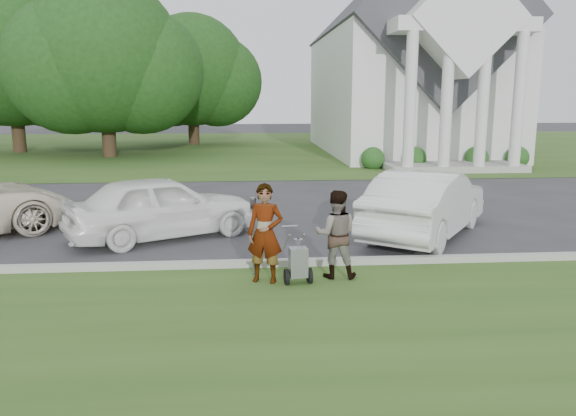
{
  "coord_description": "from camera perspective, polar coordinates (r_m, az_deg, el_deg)",
  "views": [
    {
      "loc": [
        -0.53,
        -10.08,
        3.3
      ],
      "look_at": [
        0.27,
        0.0,
        1.29
      ],
      "focal_mm": 35.0,
      "sensor_mm": 36.0,
      "label": 1
    }
  ],
  "objects": [
    {
      "name": "grass_strip",
      "position": [
        7.83,
        -0.26,
        -13.68
      ],
      "size": [
        80.0,
        7.0,
        0.01
      ],
      "primitive_type": "cube",
      "color": "#2D511B",
      "rests_on": "ground"
    },
    {
      "name": "striping_cart",
      "position": [
        10.05,
        1.03,
        -5.62
      ],
      "size": [
        0.52,
        1.0,
        0.9
      ],
      "rotation": [
        0.0,
        0.0,
        0.11
      ],
      "color": "black",
      "rests_on": "ground"
    },
    {
      "name": "church",
      "position": [
        34.63,
        11.89,
        15.38
      ],
      "size": [
        9.19,
        19.0,
        24.1
      ],
      "color": "white",
      "rests_on": "ground"
    },
    {
      "name": "car_b",
      "position": [
        13.57,
        -12.73,
        0.15
      ],
      "size": [
        4.75,
        3.64,
        1.51
      ],
      "primitive_type": "imported",
      "rotation": [
        0.0,
        0.0,
        2.05
      ],
      "color": "white",
      "rests_on": "ground"
    },
    {
      "name": "curb",
      "position": [
        11.12,
        -1.62,
        -5.63
      ],
      "size": [
        80.0,
        0.18,
        0.15
      ],
      "primitive_type": "cube",
      "color": "#9E9E93",
      "rests_on": "ground"
    },
    {
      "name": "person_right",
      "position": [
        10.32,
        4.87,
        -2.74
      ],
      "size": [
        0.87,
        0.72,
        1.63
      ],
      "primitive_type": "imported",
      "rotation": [
        0.0,
        0.0,
        3.01
      ],
      "color": "#999999",
      "rests_on": "ground"
    },
    {
      "name": "church_lawn",
      "position": [
        37.23,
        -3.71,
        6.14
      ],
      "size": [
        80.0,
        30.0,
        0.01
      ],
      "primitive_type": "cube",
      "color": "#2D511B",
      "rests_on": "ground"
    },
    {
      "name": "tree_back",
      "position": [
        40.24,
        -9.74,
        13.12
      ],
      "size": [
        9.61,
        7.6,
        8.89
      ],
      "color": "#332316",
      "rests_on": "ground"
    },
    {
      "name": "tree_left",
      "position": [
        32.98,
        -18.18,
        13.85
      ],
      "size": [
        10.63,
        8.4,
        9.71
      ],
      "color": "#332316",
      "rests_on": "ground"
    },
    {
      "name": "tree_far",
      "position": [
        37.65,
        -26.31,
        13.76
      ],
      "size": [
        11.64,
        9.2,
        10.73
      ],
      "color": "#332316",
      "rests_on": "ground"
    },
    {
      "name": "person_left",
      "position": [
        10.01,
        -2.34,
        -2.68
      ],
      "size": [
        0.75,
        0.6,
        1.79
      ],
      "primitive_type": "imported",
      "rotation": [
        0.0,
        0.0,
        -0.3
      ],
      "color": "#999999",
      "rests_on": "ground"
    },
    {
      "name": "parking_meter_near",
      "position": [
        10.41,
        -3.54,
        -1.9
      ],
      "size": [
        0.11,
        0.1,
        1.49
      ],
      "color": "gray",
      "rests_on": "ground"
    },
    {
      "name": "ground",
      "position": [
        10.62,
        -1.47,
        -6.88
      ],
      "size": [
        120.0,
        120.0,
        0.0
      ],
      "primitive_type": "plane",
      "color": "#333335",
      "rests_on": "ground"
    },
    {
      "name": "car_d",
      "position": [
        13.82,
        13.84,
        0.47
      ],
      "size": [
        4.18,
        4.92,
        1.59
      ],
      "primitive_type": "imported",
      "rotation": [
        0.0,
        0.0,
        2.52
      ],
      "color": "white",
      "rests_on": "ground"
    }
  ]
}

